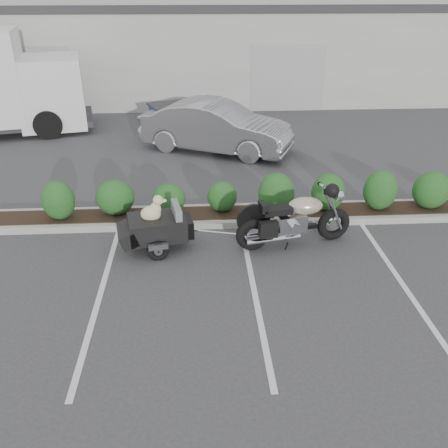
{
  "coord_description": "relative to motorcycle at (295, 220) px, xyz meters",
  "views": [
    {
      "loc": [
        0.26,
        -7.48,
        4.92
      ],
      "look_at": [
        0.73,
        0.5,
        0.75
      ],
      "focal_mm": 38.0,
      "sensor_mm": 36.0,
      "label": 1
    }
  ],
  "objects": [
    {
      "name": "ground",
      "position": [
        -2.19,
        -0.93,
        -0.57
      ],
      "size": [
        90.0,
        90.0,
        0.0
      ],
      "primitive_type": "plane",
      "color": "#38383A",
      "rests_on": "ground"
    },
    {
      "name": "planter_kerb",
      "position": [
        -1.19,
        1.27,
        -0.49
      ],
      "size": [
        12.0,
        1.0,
        0.15
      ],
      "primitive_type": "cube",
      "color": "#9E9E93",
      "rests_on": "ground"
    },
    {
      "name": "building",
      "position": [
        -2.19,
        16.07,
        1.43
      ],
      "size": [
        26.0,
        10.0,
        4.0
      ],
      "primitive_type": "cube",
      "color": "#9EA099",
      "rests_on": "ground"
    },
    {
      "name": "motorcycle",
      "position": [
        0.0,
        0.0,
        0.0
      ],
      "size": [
        2.46,
        1.01,
        1.42
      ],
      "rotation": [
        0.0,
        0.0,
        0.19
      ],
      "color": "black",
      "rests_on": "ground"
    },
    {
      "name": "pet_trailer",
      "position": [
        -2.79,
        0.02,
        -0.07
      ],
      "size": [
        2.0,
        1.14,
        1.18
      ],
      "rotation": [
        0.0,
        0.0,
        0.19
      ],
      "color": "black",
      "rests_on": "ground"
    },
    {
      "name": "sedan",
      "position": [
        -1.32,
        6.09,
        0.21
      ],
      "size": [
        4.95,
        3.44,
        1.55
      ],
      "primitive_type": "imported",
      "rotation": [
        0.0,
        0.0,
        1.14
      ],
      "color": "#A3A2A9",
      "rests_on": "ground"
    },
    {
      "name": "dumpster",
      "position": [
        -2.44,
        7.22,
        0.06
      ],
      "size": [
        2.25,
        1.94,
        1.24
      ],
      "rotation": [
        0.0,
        0.0,
        0.41
      ],
      "color": "navy",
      "rests_on": "ground"
    }
  ]
}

